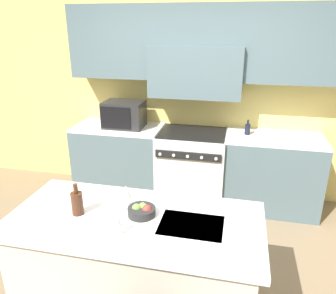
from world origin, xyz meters
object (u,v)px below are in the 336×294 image
(microwave, at_px, (124,114))
(range_stove, at_px, (192,167))
(fruit_bowl, at_px, (142,211))
(wine_glass_far, at_px, (126,193))
(oil_bottle_on_counter, at_px, (248,129))
(wine_glass_near, at_px, (115,219))
(wine_bottle, at_px, (77,203))

(microwave, bearing_deg, range_stove, -1.20)
(fruit_bowl, bearing_deg, wine_glass_far, 151.48)
(microwave, xyz_separation_m, oil_bottle_on_counter, (1.54, 0.03, -0.10))
(microwave, distance_m, wine_glass_near, 2.25)
(wine_glass_near, height_order, fruit_bowl, wine_glass_near)
(range_stove, bearing_deg, oil_bottle_on_counter, 4.26)
(range_stove, bearing_deg, wine_glass_near, -95.15)
(microwave, height_order, wine_glass_far, microwave)
(wine_glass_far, height_order, oil_bottle_on_counter, oil_bottle_on_counter)
(microwave, distance_m, wine_glass_far, 1.90)
(range_stove, relative_size, oil_bottle_on_counter, 5.15)
(range_stove, distance_m, microwave, 1.09)
(wine_bottle, xyz_separation_m, fruit_bowl, (0.46, 0.09, -0.06))
(fruit_bowl, bearing_deg, range_stove, 87.14)
(range_stove, distance_m, oil_bottle_on_counter, 0.85)
(range_stove, height_order, fruit_bowl, fruit_bowl)
(wine_bottle, bearing_deg, range_stove, 74.10)
(wine_glass_near, height_order, oil_bottle_on_counter, oil_bottle_on_counter)
(microwave, distance_m, wine_bottle, 1.98)
(wine_glass_far, xyz_separation_m, fruit_bowl, (0.14, -0.08, -0.09))
(fruit_bowl, bearing_deg, oil_bottle_on_counter, 68.50)
(microwave, bearing_deg, oil_bottle_on_counter, 1.12)
(wine_glass_far, bearing_deg, microwave, 110.09)
(wine_glass_near, xyz_separation_m, fruit_bowl, (0.10, 0.27, -0.09))
(wine_glass_far, distance_m, oil_bottle_on_counter, 2.02)
(wine_glass_near, bearing_deg, wine_glass_far, 97.48)
(wine_glass_far, bearing_deg, range_stove, 82.40)
(microwave, xyz_separation_m, wine_bottle, (0.34, -1.95, -0.12))
(microwave, bearing_deg, wine_glass_near, -71.86)
(oil_bottle_on_counter, bearing_deg, microwave, -178.88)
(wine_glass_far, bearing_deg, oil_bottle_on_counter, 63.90)
(wine_glass_far, bearing_deg, fruit_bowl, -28.52)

